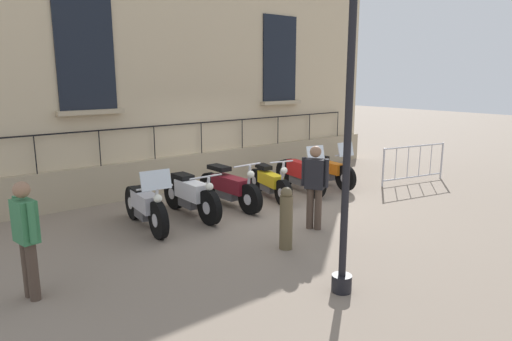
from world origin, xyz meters
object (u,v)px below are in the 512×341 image
at_px(lamppost, 352,44).
at_px(pedestrian_walking, 315,183).
at_px(motorcycle_red, 300,174).
at_px(bollard, 286,218).
at_px(crowd_barrier, 414,162).
at_px(motorcycle_white, 191,196).
at_px(motorcycle_maroon, 229,188).
at_px(motorcycle_silver, 145,207).
at_px(motorcycle_orange, 328,170).
at_px(pedestrian_standing, 26,234).
at_px(motorcycle_yellow, 270,183).

distance_m(lamppost, pedestrian_walking, 3.55).
distance_m(motorcycle_red, bollard, 3.96).
xyz_separation_m(crowd_barrier, bollard, (1.39, -6.14, -0.01)).
distance_m(motorcycle_white, motorcycle_maroon, 1.06).
distance_m(motorcycle_silver, motorcycle_orange, 5.40).
relative_size(motorcycle_silver, pedestrian_walking, 1.27).
distance_m(motorcycle_maroon, pedestrian_standing, 4.99).
height_order(motorcycle_yellow, lamppost, lamppost).
bearing_deg(motorcycle_maroon, motorcycle_yellow, 87.29).
xyz_separation_m(motorcycle_orange, pedestrian_standing, (1.78, -7.86, 0.47)).
xyz_separation_m(motorcycle_orange, lamppost, (4.28, -4.48, 2.89)).
bearing_deg(crowd_barrier, motorcycle_yellow, -106.58).
bearing_deg(crowd_barrier, bollard, -77.25).
bearing_deg(motorcycle_red, crowd_barrier, 68.58).
height_order(motorcycle_silver, lamppost, lamppost).
height_order(motorcycle_yellow, crowd_barrier, crowd_barrier).
distance_m(motorcycle_white, pedestrian_standing, 3.99).
bearing_deg(motorcycle_silver, pedestrian_walking, 50.36).
relative_size(motorcycle_silver, pedestrian_standing, 1.29).
bearing_deg(motorcycle_white, pedestrian_walking, 32.91).
bearing_deg(motorcycle_yellow, pedestrian_walking, -19.60).
height_order(motorcycle_white, crowd_barrier, crowd_barrier).
xyz_separation_m(motorcycle_maroon, bollard, (2.70, -0.75, 0.12)).
xyz_separation_m(motorcycle_orange, crowd_barrier, (1.24, 2.14, 0.13)).
relative_size(motorcycle_white, pedestrian_walking, 1.31).
relative_size(motorcycle_maroon, pedestrian_walking, 1.33).
bearing_deg(motorcycle_yellow, motorcycle_orange, 89.52).
bearing_deg(motorcycle_orange, motorcycle_maroon, -91.28).
distance_m(motorcycle_maroon, motorcycle_orange, 3.25).
bearing_deg(pedestrian_standing, motorcycle_white, 116.40).
xyz_separation_m(motorcycle_orange, bollard, (2.63, -4.00, 0.12)).
relative_size(motorcycle_maroon, crowd_barrier, 0.99).
xyz_separation_m(motorcycle_red, motorcycle_orange, (0.01, 1.05, -0.02)).
relative_size(motorcycle_red, pedestrian_standing, 1.31).
bearing_deg(lamppost, motorcycle_yellow, 150.78).
bearing_deg(motorcycle_white, bollard, 6.57).
relative_size(motorcycle_white, motorcycle_yellow, 1.09).
distance_m(lamppost, pedestrian_standing, 4.85).
distance_m(motorcycle_orange, pedestrian_standing, 8.07).
height_order(motorcycle_silver, motorcycle_white, motorcycle_silver).
bearing_deg(motorcycle_silver, crowd_barrier, 81.60).
bearing_deg(crowd_barrier, motorcycle_white, -100.79).
relative_size(crowd_barrier, pedestrian_walking, 1.35).
bearing_deg(crowd_barrier, motorcycle_maroon, -103.68).
bearing_deg(motorcycle_orange, motorcycle_yellow, -90.48).
xyz_separation_m(motorcycle_white, pedestrian_standing, (1.76, -3.55, 0.45)).
bearing_deg(motorcycle_silver, motorcycle_maroon, 95.27).
height_order(motorcycle_white, motorcycle_maroon, motorcycle_maroon).
bearing_deg(motorcycle_white, motorcycle_yellow, 90.72).
relative_size(motorcycle_red, pedestrian_walking, 1.29).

